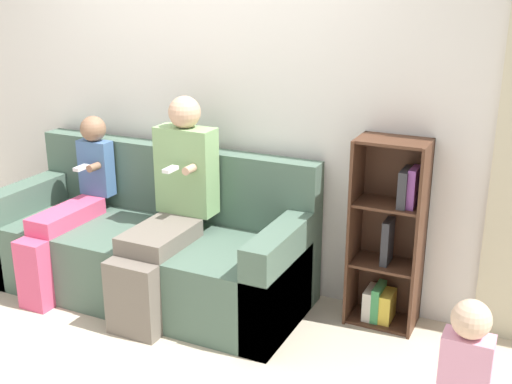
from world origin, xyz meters
The scene contains 7 objects.
ground_plane centered at (0.00, 0.00, 0.00)m, with size 14.00×14.00×0.00m, color beige.
back_wall centered at (0.00, 0.99, 1.27)m, with size 10.00×0.06×2.55m.
couch centered at (-0.18, 0.53, 0.31)m, with size 2.16×0.86×0.96m.
adult_seated centered at (0.05, 0.44, 0.69)m, with size 0.39×0.82×1.35m.
child_seated centered at (-0.73, 0.39, 0.58)m, with size 0.24×0.84×1.15m.
toddler_standing centered at (1.98, -0.20, 0.41)m, with size 0.22×0.17×0.78m.
bookshelf centered at (1.36, 0.84, 0.53)m, with size 0.42×0.29×1.18m.
Camera 1 is at (2.19, -2.76, 2.07)m, focal length 45.00 mm.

